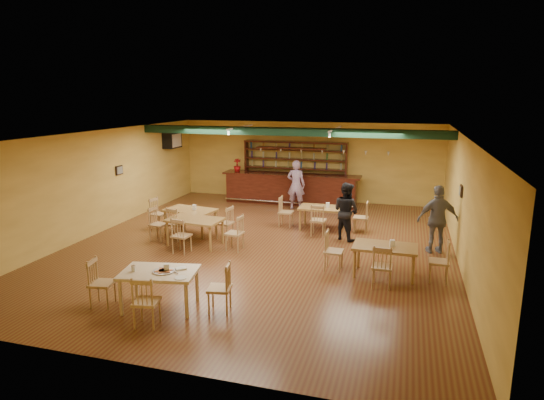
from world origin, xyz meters
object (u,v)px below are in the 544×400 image
(bar_counter, at_px, (291,189))
(dining_table_b, at_px, (322,218))
(dining_table_d, at_px, (384,261))
(near_table, at_px, (160,290))
(patron_right_a, at_px, (346,211))
(patron_bar, at_px, (296,185))
(dining_table_a, at_px, (191,221))
(dining_table_c, at_px, (195,232))

(bar_counter, bearing_deg, dining_table_b, -60.53)
(bar_counter, height_order, dining_table_d, bar_counter)
(near_table, bearing_deg, patron_right_a, 52.23)
(dining_table_b, distance_m, patron_bar, 2.72)
(patron_right_a, bearing_deg, dining_table_d, 148.14)
(dining_table_a, xyz_separation_m, dining_table_b, (3.65, 1.50, -0.02))
(dining_table_b, height_order, patron_bar, patron_bar)
(bar_counter, bearing_deg, near_table, -91.56)
(dining_table_b, xyz_separation_m, patron_bar, (-1.37, 2.29, 0.54))
(dining_table_b, xyz_separation_m, dining_table_c, (-3.05, -2.45, 0.02))
(near_table, distance_m, patron_bar, 8.52)
(dining_table_a, bearing_deg, dining_table_b, 31.80)
(dining_table_b, xyz_separation_m, dining_table_d, (2.00, -3.30, 0.00))
(bar_counter, xyz_separation_m, dining_table_b, (1.76, -3.11, -0.22))
(bar_counter, bearing_deg, dining_table_a, -112.35)
(dining_table_a, bearing_deg, bar_counter, 77.17)
(dining_table_d, bearing_deg, near_table, -142.81)
(dining_table_d, bearing_deg, patron_bar, 122.53)
(dining_table_b, height_order, dining_table_c, dining_table_c)
(dining_table_a, height_order, patron_bar, patron_bar)
(dining_table_b, bearing_deg, patron_right_a, -44.77)
(dining_table_a, xyz_separation_m, patron_bar, (2.28, 3.78, 0.52))
(dining_table_c, bearing_deg, patron_right_a, 28.26)
(bar_counter, xyz_separation_m, dining_table_a, (-1.89, -4.61, -0.20))
(dining_table_a, distance_m, dining_table_c, 1.13)
(dining_table_c, bearing_deg, dining_table_d, -4.53)
(dining_table_c, bearing_deg, dining_table_a, 127.21)
(dining_table_c, bearing_deg, near_table, -69.49)
(patron_bar, bearing_deg, dining_table_d, 122.57)
(dining_table_b, relative_size, dining_table_d, 0.99)
(dining_table_c, height_order, patron_bar, patron_bar)
(dining_table_b, distance_m, near_table, 6.51)
(bar_counter, height_order, dining_table_a, bar_counter)
(dining_table_a, relative_size, dining_table_c, 0.99)
(dining_table_c, relative_size, dining_table_d, 1.04)
(bar_counter, distance_m, dining_table_b, 3.58)
(patron_bar, xyz_separation_m, patron_right_a, (2.17, -3.09, -0.07))
(dining_table_b, relative_size, near_table, 0.99)
(dining_table_b, xyz_separation_m, patron_right_a, (0.80, -0.80, 0.47))
(dining_table_b, relative_size, dining_table_c, 0.95)
(bar_counter, distance_m, patron_bar, 0.97)
(bar_counter, bearing_deg, patron_bar, -64.70)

